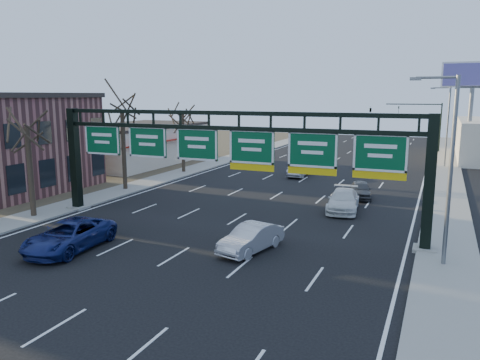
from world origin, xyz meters
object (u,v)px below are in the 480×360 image
at_px(sign_gantry, 226,153).
at_px(car_silver_sedan, 251,238).
at_px(car_blue_suv, 70,236).
at_px(car_white_wagon, 343,201).

relative_size(sign_gantry, car_silver_sedan, 5.74).
xyz_separation_m(car_blue_suv, car_white_wagon, (11.65, 14.31, -0.04)).
bearing_deg(car_blue_suv, sign_gantry, 47.34).
xyz_separation_m(sign_gantry, car_silver_sedan, (3.12, -3.65, -3.92)).
bearing_deg(car_white_wagon, car_blue_suv, -135.78).
relative_size(car_blue_suv, car_silver_sedan, 1.30).
bearing_deg(sign_gantry, car_white_wagon, 50.38).
bearing_deg(car_blue_suv, car_white_wagon, 46.87).
height_order(car_blue_suv, car_white_wagon, car_blue_suv).
relative_size(sign_gantry, car_white_wagon, 4.83).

